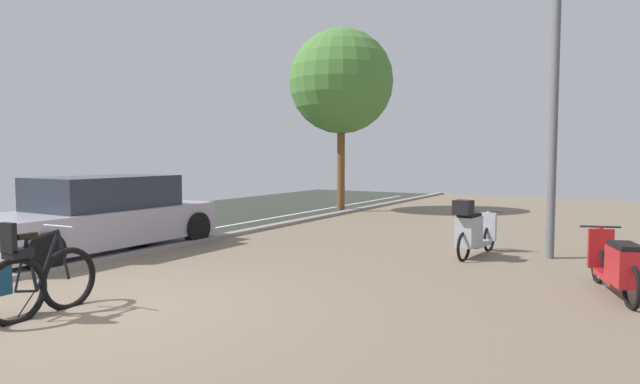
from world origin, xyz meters
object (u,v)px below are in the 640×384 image
at_px(scooter_mid, 472,231).
at_px(street_tree, 341,82).
at_px(parked_car_near, 101,216).
at_px(scooter_near, 618,266).
at_px(bicycle_foreground, 37,280).
at_px(lamp_post, 555,60).

relative_size(scooter_mid, street_tree, 0.30).
bearing_deg(parked_car_near, scooter_near, 7.34).
bearing_deg(scooter_mid, scooter_near, -37.97).
bearing_deg(scooter_near, scooter_mid, 142.03).
bearing_deg(street_tree, parked_car_near, -93.23).
bearing_deg(bicycle_foreground, parked_car_near, 133.09).
bearing_deg(scooter_near, street_tree, 136.64).
xyz_separation_m(scooter_near, scooter_mid, (-2.26, 1.77, 0.07)).
bearing_deg(scooter_near, bicycle_foreground, -143.45).
xyz_separation_m(scooter_mid, street_tree, (-5.62, 5.68, 3.60)).
height_order(scooter_mid, street_tree, street_tree).
xyz_separation_m(scooter_near, lamp_post, (-1.08, 2.35, 2.97)).
bearing_deg(lamp_post, bicycle_foreground, -124.62).
relative_size(parked_car_near, street_tree, 0.76).
height_order(lamp_post, street_tree, lamp_post).
distance_m(scooter_near, parked_car_near, 8.44).
xyz_separation_m(parked_car_near, lamp_post, (7.28, 3.43, 2.71)).
distance_m(scooter_near, street_tree, 11.44).
bearing_deg(parked_car_near, bicycle_foreground, -46.91).
distance_m(scooter_mid, parked_car_near, 6.73).
height_order(parked_car_near, lamp_post, lamp_post).
distance_m(bicycle_foreground, street_tree, 12.34).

